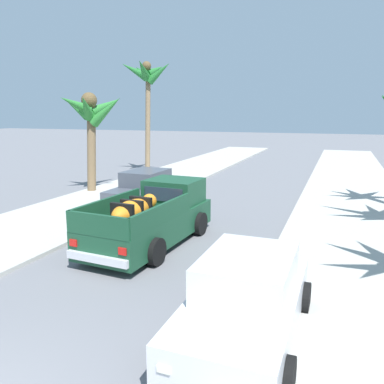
{
  "coord_description": "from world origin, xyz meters",
  "views": [
    {
      "loc": [
        4.6,
        -2.29,
        3.98
      ],
      "look_at": [
        -0.26,
        10.48,
        1.2
      ],
      "focal_mm": 36.32,
      "sensor_mm": 36.0,
      "label": 1
    }
  ],
  "objects_px": {
    "car_right_near": "(246,300)",
    "car_left_mid": "(145,189)",
    "pickup_truck": "(153,218)",
    "palm_tree_left_fore": "(91,114)",
    "palm_tree_right_fore": "(147,80)"
  },
  "relations": [
    {
      "from": "car_right_near",
      "to": "car_left_mid",
      "type": "relative_size",
      "value": 1.0
    },
    {
      "from": "pickup_truck",
      "to": "palm_tree_left_fore",
      "type": "distance_m",
      "value": 9.44
    },
    {
      "from": "car_right_near",
      "to": "car_left_mid",
      "type": "height_order",
      "value": "same"
    },
    {
      "from": "car_right_near",
      "to": "palm_tree_right_fore",
      "type": "height_order",
      "value": "palm_tree_right_fore"
    },
    {
      "from": "pickup_truck",
      "to": "car_right_near",
      "type": "distance_m",
      "value": 5.63
    },
    {
      "from": "palm_tree_left_fore",
      "to": "car_left_mid",
      "type": "bearing_deg",
      "value": -23.94
    },
    {
      "from": "car_left_mid",
      "to": "palm_tree_right_fore",
      "type": "xyz_separation_m",
      "value": [
        -4.06,
        8.2,
        5.33
      ]
    },
    {
      "from": "car_left_mid",
      "to": "palm_tree_left_fore",
      "type": "distance_m",
      "value": 5.29
    },
    {
      "from": "car_right_near",
      "to": "palm_tree_right_fore",
      "type": "relative_size",
      "value": 0.58
    },
    {
      "from": "palm_tree_left_fore",
      "to": "palm_tree_right_fore",
      "type": "xyz_separation_m",
      "value": [
        -0.23,
        6.5,
        2.09
      ]
    },
    {
      "from": "car_left_mid",
      "to": "palm_tree_left_fore",
      "type": "bearing_deg",
      "value": 156.06
    },
    {
      "from": "car_right_near",
      "to": "pickup_truck",
      "type": "bearing_deg",
      "value": 133.58
    },
    {
      "from": "pickup_truck",
      "to": "palm_tree_right_fore",
      "type": "height_order",
      "value": "palm_tree_right_fore"
    },
    {
      "from": "palm_tree_right_fore",
      "to": "car_right_near",
      "type": "bearing_deg",
      "value": -57.83
    },
    {
      "from": "car_right_near",
      "to": "palm_tree_right_fore",
      "type": "xyz_separation_m",
      "value": [
        -10.53,
        16.75,
        5.33
      ]
    }
  ]
}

